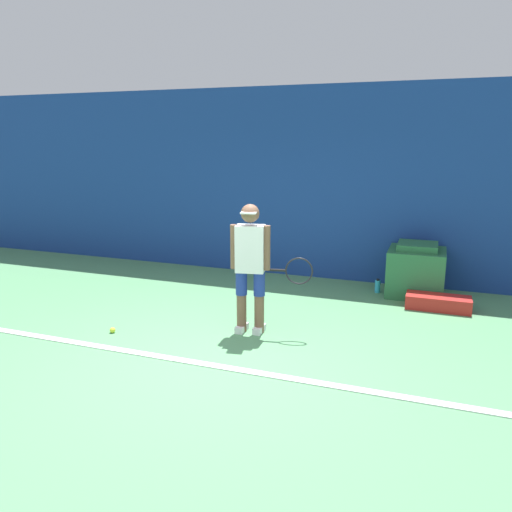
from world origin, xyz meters
TOP-DOWN VIEW (x-y plane):
  - ground_plane at (0.00, 0.00)m, footprint 24.00×24.00m
  - back_wall at (0.00, 3.67)m, footprint 24.00×0.10m
  - court_baseline at (0.00, -0.15)m, footprint 21.60×0.10m
  - tennis_player at (0.06, 0.89)m, footprint 0.98×0.32m
  - tennis_ball at (-1.53, 0.27)m, footprint 0.07×0.07m
  - covered_chair at (1.87, 3.17)m, footprint 0.82×0.80m
  - equipment_bag at (2.21, 2.58)m, footprint 0.87×0.35m
  - water_bottle at (1.33, 3.09)m, footprint 0.08×0.08m

SIDE VIEW (x-z plane):
  - ground_plane at x=0.00m, z-range 0.00..0.00m
  - court_baseline at x=0.00m, z-range 0.00..0.01m
  - tennis_ball at x=-1.53m, z-range 0.00..0.07m
  - equipment_bag at x=2.21m, z-range 0.00..0.19m
  - water_bottle at x=1.33m, z-range -0.01..0.21m
  - covered_chair at x=1.87m, z-range -0.02..0.78m
  - tennis_player at x=0.06m, z-range 0.08..1.67m
  - back_wall at x=0.00m, z-range 0.00..3.18m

